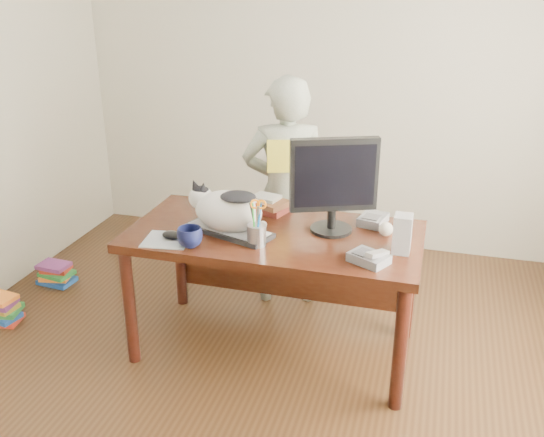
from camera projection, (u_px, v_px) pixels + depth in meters
The scene contains 18 objects.
room at pixel (237, 157), 2.56m from camera, with size 4.50×4.50×4.50m.
desk at pixel (278, 250), 3.45m from camera, with size 1.60×0.80×0.75m.
keyboard at pixel (229, 230), 3.31m from camera, with size 0.53×0.34×0.03m.
cat at pixel (226, 209), 3.27m from camera, with size 0.48×0.34×0.27m.
monitor at pixel (334, 180), 3.21m from camera, with size 0.46×0.30×0.53m.
pen_cup at pixel (257, 232), 3.14m from camera, with size 0.11×0.11×0.26m.
mousepad at pixel (167, 240), 3.22m from camera, with size 0.27×0.25×0.01m.
mouse at pixel (172, 235), 3.23m from camera, with size 0.12×0.08×0.04m.
coffee_mug at pixel (190, 237), 3.13m from camera, with size 0.13×0.13×0.10m, color black.
phone at pixel (370, 257), 2.97m from camera, with size 0.22×0.20×0.08m.
speaker at pixel (402, 234), 3.05m from camera, with size 0.09×0.10×0.20m.
baseball at pixel (386, 229), 3.26m from camera, with size 0.08×0.08×0.08m.
book_stack at pixel (268, 204), 3.60m from camera, with size 0.28×0.25×0.09m.
calculator at pixel (373, 220), 3.42m from camera, with size 0.17×0.20×0.05m.
person at pixel (286, 193), 3.89m from camera, with size 0.55×0.36×1.51m, color beige.
held_book at pixel (279, 156), 3.62m from camera, with size 0.16×0.12×0.20m.
book_pile_a at pixel (1, 309), 3.84m from camera, with size 0.27×0.22×0.18m.
book_pile_b at pixel (56, 274), 4.33m from camera, with size 0.26×0.20×0.15m.
Camera 1 is at (0.82, -2.33, 2.08)m, focal length 40.00 mm.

